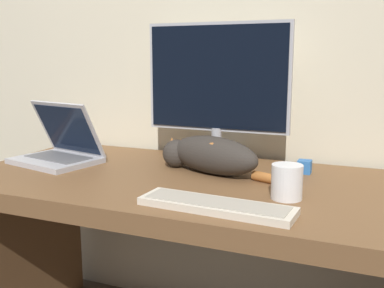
# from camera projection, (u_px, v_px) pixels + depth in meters

# --- Properties ---
(wall_back) EXTENTS (6.40, 0.06, 2.60)m
(wall_back) POSITION_uv_depth(u_px,v_px,m) (233.00, 13.00, 1.81)
(wall_back) COLOR beige
(wall_back) RESTS_ON ground_plane
(desk) EXTENTS (1.58, 0.76, 0.72)m
(desk) POSITION_uv_depth(u_px,v_px,m) (191.00, 219.00, 1.54)
(desk) COLOR brown
(desk) RESTS_ON ground_plane
(monitor) EXTENTS (0.56, 0.20, 0.53)m
(monitor) POSITION_uv_depth(u_px,v_px,m) (217.00, 88.00, 1.71)
(monitor) COLOR #B2B2B7
(monitor) RESTS_ON desk
(laptop) EXTENTS (0.35, 0.30, 0.23)m
(laptop) POSITION_uv_depth(u_px,v_px,m) (59.00, 150.00, 1.74)
(laptop) COLOR #B7B7BC
(laptop) RESTS_ON desk
(external_keyboard) EXTENTS (0.43, 0.14, 0.02)m
(external_keyboard) POSITION_uv_depth(u_px,v_px,m) (216.00, 206.00, 1.20)
(external_keyboard) COLOR beige
(external_keyboard) RESTS_ON desk
(cat) EXTENTS (0.50, 0.25, 0.13)m
(cat) POSITION_uv_depth(u_px,v_px,m) (209.00, 154.00, 1.57)
(cat) COLOR #332D28
(cat) RESTS_ON desk
(coffee_mug) EXTENTS (0.09, 0.09, 0.10)m
(coffee_mug) POSITION_uv_depth(u_px,v_px,m) (287.00, 182.00, 1.28)
(coffee_mug) COLOR white
(coffee_mug) RESTS_ON desk
(small_toy) EXTENTS (0.05, 0.05, 0.05)m
(small_toy) POSITION_uv_depth(u_px,v_px,m) (304.00, 167.00, 1.58)
(small_toy) COLOR #2D6BB7
(small_toy) RESTS_ON desk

